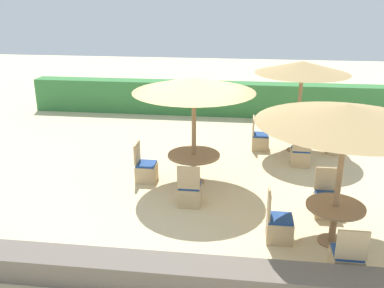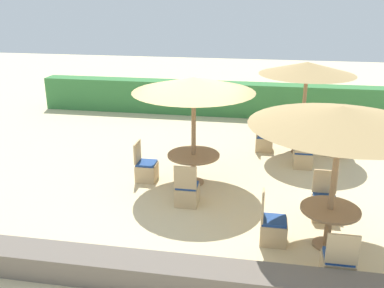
{
  "view_description": "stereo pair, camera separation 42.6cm",
  "coord_description": "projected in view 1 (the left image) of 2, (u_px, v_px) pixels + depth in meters",
  "views": [
    {
      "loc": [
        1.17,
        -8.5,
        4.18
      ],
      "look_at": [
        0.0,
        0.6,
        0.9
      ],
      "focal_mm": 40.0,
      "sensor_mm": 36.0,
      "label": 1
    },
    {
      "loc": [
        1.59,
        -8.44,
        4.18
      ],
      "look_at": [
        0.0,
        0.6,
        0.9
      ],
      "focal_mm": 40.0,
      "sensor_mm": 36.0,
      "label": 2
    }
  ],
  "objects": [
    {
      "name": "round_table_back_right",
      "position": [
        297.0,
        131.0,
        11.72
      ],
      "size": [
        1.11,
        1.11,
        0.71
      ],
      "color": "#93704C",
      "rests_on": "ground_plane"
    },
    {
      "name": "round_table_front_right",
      "position": [
        335.0,
        214.0,
        7.39
      ],
      "size": [
        1.0,
        1.0,
        0.72
      ],
      "color": "#93704C",
      "rests_on": "ground_plane"
    },
    {
      "name": "patio_chair_center_west",
      "position": [
        146.0,
        170.0,
        9.93
      ],
      "size": [
        0.46,
        0.46,
        0.93
      ],
      "rotation": [
        0.0,
        0.0,
        -1.57
      ],
      "color": "tan",
      "rests_on": "ground_plane"
    },
    {
      "name": "patio_chair_front_right_south",
      "position": [
        346.0,
        262.0,
        6.56
      ],
      "size": [
        0.46,
        0.46,
        0.93
      ],
      "color": "tan",
      "rests_on": "ground_plane"
    },
    {
      "name": "parasol_back_right",
      "position": [
        303.0,
        68.0,
        11.13
      ],
      "size": [
        2.48,
        2.48,
        2.48
      ],
      "color": "#93704C",
      "rests_on": "ground_plane"
    },
    {
      "name": "patio_chair_front_right_north",
      "position": [
        326.0,
        203.0,
        8.41
      ],
      "size": [
        0.46,
        0.46,
        0.93
      ],
      "rotation": [
        0.0,
        0.0,
        3.14
      ],
      "color": "tan",
      "rests_on": "ground_plane"
    },
    {
      "name": "patio_chair_back_right_north",
      "position": [
        294.0,
        130.0,
        12.77
      ],
      "size": [
        0.46,
        0.46,
        0.93
      ],
      "rotation": [
        0.0,
        0.0,
        3.14
      ],
      "color": "tan",
      "rests_on": "ground_plane"
    },
    {
      "name": "patio_chair_center_south",
      "position": [
        190.0,
        193.0,
        8.82
      ],
      "size": [
        0.46,
        0.46,
        0.93
      ],
      "color": "tan",
      "rests_on": "ground_plane"
    },
    {
      "name": "parasol_front_right",
      "position": [
        347.0,
        115.0,
        6.79
      ],
      "size": [
        2.93,
        2.93,
        2.51
      ],
      "color": "#93704C",
      "rests_on": "ground_plane"
    },
    {
      "name": "stone_border",
      "position": [
        159.0,
        273.0,
        6.4
      ],
      "size": [
        10.0,
        0.56,
        0.41
      ],
      "primitive_type": "cube",
      "color": "#6B6056",
      "rests_on": "ground_plane"
    },
    {
      "name": "patio_chair_back_right_east",
      "position": [
        335.0,
        144.0,
        11.64
      ],
      "size": [
        0.46,
        0.46,
        0.93
      ],
      "rotation": [
        0.0,
        0.0,
        1.57
      ],
      "color": "tan",
      "rests_on": "ground_plane"
    },
    {
      "name": "round_table_center",
      "position": [
        194.0,
        159.0,
        9.73
      ],
      "size": [
        1.19,
        1.19,
        0.7
      ],
      "color": "#93704C",
      "rests_on": "ground_plane"
    },
    {
      "name": "patio_chair_back_right_west",
      "position": [
        260.0,
        140.0,
        11.93
      ],
      "size": [
        0.46,
        0.46,
        0.93
      ],
      "rotation": [
        0.0,
        0.0,
        -1.57
      ],
      "color": "tan",
      "rests_on": "ground_plane"
    },
    {
      "name": "patio_chair_front_right_west",
      "position": [
        279.0,
        226.0,
        7.56
      ],
      "size": [
        0.46,
        0.46,
        0.93
      ],
      "rotation": [
        0.0,
        0.0,
        -1.57
      ],
      "color": "tan",
      "rests_on": "ground_plane"
    },
    {
      "name": "patio_chair_back_right_south",
      "position": [
        300.0,
        156.0,
        10.82
      ],
      "size": [
        0.46,
        0.46,
        0.93
      ],
      "color": "tan",
      "rests_on": "ground_plane"
    },
    {
      "name": "parasol_center",
      "position": [
        194.0,
        85.0,
        9.15
      ],
      "size": [
        2.68,
        2.68,
        2.46
      ],
      "color": "#93704C",
      "rests_on": "ground_plane"
    },
    {
      "name": "hedge_row",
      "position": [
        213.0,
        98.0,
        15.24
      ],
      "size": [
        13.0,
        0.7,
        1.17
      ],
      "primitive_type": "cube",
      "color": "#387A3D",
      "rests_on": "ground_plane"
    },
    {
      "name": "ground_plane",
      "position": [
        189.0,
        191.0,
        9.49
      ],
      "size": [
        40.0,
        40.0,
        0.0
      ],
      "primitive_type": "plane",
      "color": "beige"
    }
  ]
}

